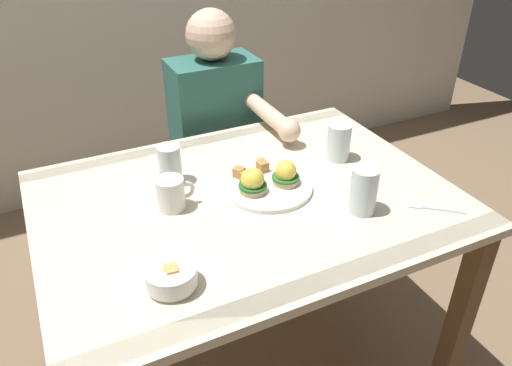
{
  "coord_description": "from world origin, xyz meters",
  "views": [
    {
      "loc": [
        -0.51,
        -1.11,
        1.55
      ],
      "look_at": [
        0.03,
        0.0,
        0.78
      ],
      "focal_mm": 34.81,
      "sensor_mm": 36.0,
      "label": 1
    }
  ],
  "objects_px": {
    "coffee_mug": "(171,193)",
    "water_glass_far": "(363,193)",
    "fruit_bowl": "(171,277)",
    "eggs_benedict_plate": "(267,182)",
    "water_glass_extra": "(338,144)",
    "dining_table": "(247,226)",
    "water_glass_near": "(170,167)",
    "diner_person": "(219,133)",
    "fork": "(433,208)"
  },
  "relations": [
    {
      "from": "water_glass_near",
      "to": "water_glass_extra",
      "type": "height_order",
      "value": "same"
    },
    {
      "from": "dining_table",
      "to": "diner_person",
      "type": "height_order",
      "value": "diner_person"
    },
    {
      "from": "eggs_benedict_plate",
      "to": "water_glass_near",
      "type": "bearing_deg",
      "value": 145.82
    },
    {
      "from": "dining_table",
      "to": "diner_person",
      "type": "xyz_separation_m",
      "value": [
        0.15,
        0.6,
        0.02
      ]
    },
    {
      "from": "fruit_bowl",
      "to": "eggs_benedict_plate",
      "type": "bearing_deg",
      "value": 35.72
    },
    {
      "from": "eggs_benedict_plate",
      "to": "fruit_bowl",
      "type": "height_order",
      "value": "eggs_benedict_plate"
    },
    {
      "from": "water_glass_extra",
      "to": "diner_person",
      "type": "distance_m",
      "value": 0.58
    },
    {
      "from": "fruit_bowl",
      "to": "water_glass_extra",
      "type": "relative_size",
      "value": 0.97
    },
    {
      "from": "dining_table",
      "to": "water_glass_far",
      "type": "xyz_separation_m",
      "value": [
        0.26,
        -0.2,
        0.17
      ]
    },
    {
      "from": "dining_table",
      "to": "water_glass_far",
      "type": "height_order",
      "value": "water_glass_far"
    },
    {
      "from": "water_glass_far",
      "to": "diner_person",
      "type": "xyz_separation_m",
      "value": [
        -0.11,
        0.81,
        -0.15
      ]
    },
    {
      "from": "dining_table",
      "to": "diner_person",
      "type": "bearing_deg",
      "value": 75.86
    },
    {
      "from": "fruit_bowl",
      "to": "dining_table",
      "type": "bearing_deg",
      "value": 40.42
    },
    {
      "from": "fruit_bowl",
      "to": "water_glass_near",
      "type": "xyz_separation_m",
      "value": [
        0.14,
        0.45,
        0.02
      ]
    },
    {
      "from": "water_glass_far",
      "to": "diner_person",
      "type": "bearing_deg",
      "value": 97.72
    },
    {
      "from": "water_glass_near",
      "to": "fruit_bowl",
      "type": "bearing_deg",
      "value": -107.3
    },
    {
      "from": "eggs_benedict_plate",
      "to": "diner_person",
      "type": "distance_m",
      "value": 0.61
    },
    {
      "from": "eggs_benedict_plate",
      "to": "fork",
      "type": "height_order",
      "value": "eggs_benedict_plate"
    },
    {
      "from": "dining_table",
      "to": "water_glass_far",
      "type": "distance_m",
      "value": 0.37
    },
    {
      "from": "fruit_bowl",
      "to": "water_glass_near",
      "type": "distance_m",
      "value": 0.47
    },
    {
      "from": "fruit_bowl",
      "to": "water_glass_extra",
      "type": "distance_m",
      "value": 0.77
    },
    {
      "from": "dining_table",
      "to": "coffee_mug",
      "type": "height_order",
      "value": "coffee_mug"
    },
    {
      "from": "coffee_mug",
      "to": "water_glass_far",
      "type": "height_order",
      "value": "water_glass_far"
    },
    {
      "from": "fork",
      "to": "diner_person",
      "type": "bearing_deg",
      "value": 108.6
    },
    {
      "from": "water_glass_far",
      "to": "water_glass_extra",
      "type": "relative_size",
      "value": 1.1
    },
    {
      "from": "coffee_mug",
      "to": "diner_person",
      "type": "relative_size",
      "value": 0.1
    },
    {
      "from": "eggs_benedict_plate",
      "to": "water_glass_far",
      "type": "relative_size",
      "value": 1.99
    },
    {
      "from": "water_glass_extra",
      "to": "eggs_benedict_plate",
      "type": "bearing_deg",
      "value": -166.69
    },
    {
      "from": "fork",
      "to": "diner_person",
      "type": "xyz_separation_m",
      "value": [
        -0.3,
        0.89,
        -0.09
      ]
    },
    {
      "from": "dining_table",
      "to": "fruit_bowl",
      "type": "relative_size",
      "value": 10.0
    },
    {
      "from": "eggs_benedict_plate",
      "to": "coffee_mug",
      "type": "xyz_separation_m",
      "value": [
        -0.29,
        0.03,
        0.03
      ]
    },
    {
      "from": "eggs_benedict_plate",
      "to": "fruit_bowl",
      "type": "xyz_separation_m",
      "value": [
        -0.39,
        -0.28,
        0.0
      ]
    },
    {
      "from": "dining_table",
      "to": "fruit_bowl",
      "type": "xyz_separation_m",
      "value": [
        -0.31,
        -0.27,
        0.14
      ]
    },
    {
      "from": "fruit_bowl",
      "to": "diner_person",
      "type": "bearing_deg",
      "value": 61.83
    },
    {
      "from": "dining_table",
      "to": "fruit_bowl",
      "type": "height_order",
      "value": "fruit_bowl"
    },
    {
      "from": "fork",
      "to": "water_glass_far",
      "type": "bearing_deg",
      "value": 156.63
    },
    {
      "from": "water_glass_extra",
      "to": "diner_person",
      "type": "bearing_deg",
      "value": 112.9
    },
    {
      "from": "water_glass_near",
      "to": "diner_person",
      "type": "height_order",
      "value": "diner_person"
    },
    {
      "from": "eggs_benedict_plate",
      "to": "fruit_bowl",
      "type": "bearing_deg",
      "value": -144.28
    },
    {
      "from": "dining_table",
      "to": "fruit_bowl",
      "type": "distance_m",
      "value": 0.43
    },
    {
      "from": "dining_table",
      "to": "eggs_benedict_plate",
      "type": "bearing_deg",
      "value": 8.45
    },
    {
      "from": "dining_table",
      "to": "coffee_mug",
      "type": "distance_m",
      "value": 0.27
    },
    {
      "from": "coffee_mug",
      "to": "water_glass_extra",
      "type": "bearing_deg",
      "value": 3.92
    },
    {
      "from": "fork",
      "to": "diner_person",
      "type": "distance_m",
      "value": 0.94
    },
    {
      "from": "water_glass_far",
      "to": "water_glass_extra",
      "type": "distance_m",
      "value": 0.31
    },
    {
      "from": "water_glass_far",
      "to": "eggs_benedict_plate",
      "type": "bearing_deg",
      "value": 131.06
    },
    {
      "from": "coffee_mug",
      "to": "eggs_benedict_plate",
      "type": "bearing_deg",
      "value": -6.03
    },
    {
      "from": "diner_person",
      "to": "water_glass_near",
      "type": "bearing_deg",
      "value": -127.68
    },
    {
      "from": "coffee_mug",
      "to": "fork",
      "type": "height_order",
      "value": "coffee_mug"
    },
    {
      "from": "diner_person",
      "to": "eggs_benedict_plate",
      "type": "bearing_deg",
      "value": -97.58
    }
  ]
}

